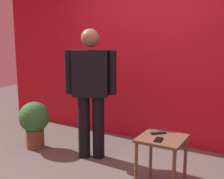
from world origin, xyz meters
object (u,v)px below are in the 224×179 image
Objects in this scene: cell_phone at (159,140)px; potted_plant at (34,121)px; side_table at (162,147)px; tv_remote at (158,133)px; standing_person at (91,88)px.

cell_phone is 0.21× the size of potted_plant.
side_table is 2.03m from potted_plant.
tv_remote reaches higher than cell_phone.
tv_remote reaches higher than side_table.
standing_person is 1.13m from tv_remote.
tv_remote is at bearing 133.33° from side_table.
potted_plant is at bearing -171.76° from standing_person.
side_table is 0.85× the size of potted_plant.
tv_remote is (-0.07, 0.18, 0.01)m from cell_phone.
standing_person is at bearing -148.67° from tv_remote.
side_table is at bearing -16.96° from standing_person.
side_table is at bearing -1.27° from tv_remote.
side_table is 3.45× the size of tv_remote.
cell_phone is (-0.00, -0.10, 0.11)m from side_table.
tv_remote is (-0.07, 0.08, 0.12)m from side_table.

